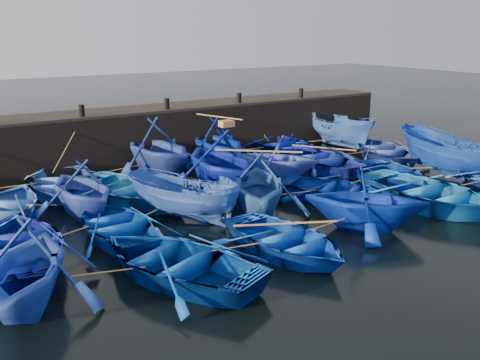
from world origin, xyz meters
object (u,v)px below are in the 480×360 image
boat_8 (135,190)px  boat_13 (20,246)px  wooden_crate (226,124)px  boat_20 (24,265)px

boat_8 → boat_13: boat_8 is taller
boat_8 → wooden_crate: (3.85, -0.18, 2.13)m
boat_8 → boat_13: (-4.60, -3.17, -0.03)m
wooden_crate → boat_8: bearing=177.3°
wooden_crate → boat_20: bearing=-147.3°
boat_8 → boat_20: 7.67m
boat_20 → wooden_crate: size_ratio=7.75×
boat_8 → wooden_crate: 4.40m
boat_13 → boat_20: (-0.35, -2.67, 0.55)m
boat_20 → wooden_crate: bearing=58.7°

